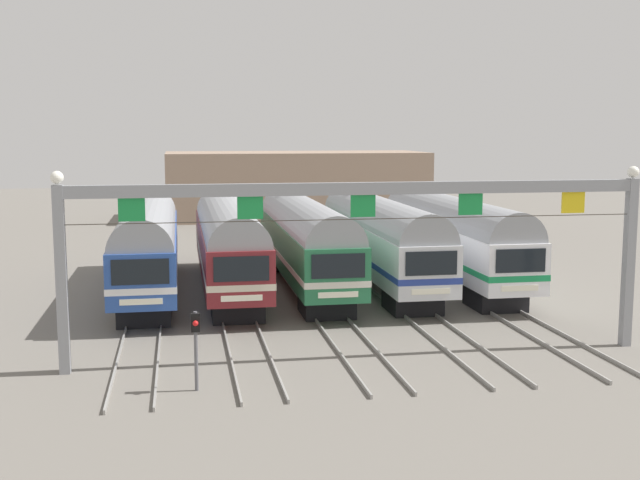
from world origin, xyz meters
name	(u,v)px	position (x,y,z in m)	size (l,w,h in m)	color
ground_plane	(305,288)	(0.00, 0.00, 0.00)	(160.00, 160.00, 0.00)	slate
track_bed	(269,243)	(0.00, 17.00, 0.07)	(17.67, 70.00, 0.15)	gray
commuter_train_blue	(148,242)	(-8.08, -0.01, 2.69)	(2.88, 18.06, 4.77)	#284C9E
commuter_train_maroon	(228,240)	(-4.04, -0.01, 2.69)	(2.88, 18.06, 4.77)	maroon
commuter_train_green	(305,238)	(0.00, 0.00, 2.69)	(2.88, 18.06, 5.05)	#236B42
commuter_train_silver	(379,236)	(4.04, 0.00, 2.69)	(2.88, 18.06, 5.05)	silver
commuter_train_white	(452,235)	(8.08, -0.01, 2.69)	(2.88, 18.06, 4.77)	white
catenary_gantry	(363,217)	(0.00, -13.50, 5.24)	(21.41, 0.44, 6.97)	gray
yard_signal_mast	(196,335)	(-6.06, -16.17, 1.82)	(0.28, 0.35, 2.60)	#59595E
maintenance_building	(296,185)	(4.61, 35.30, 3.12)	(24.53, 10.00, 6.25)	gray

